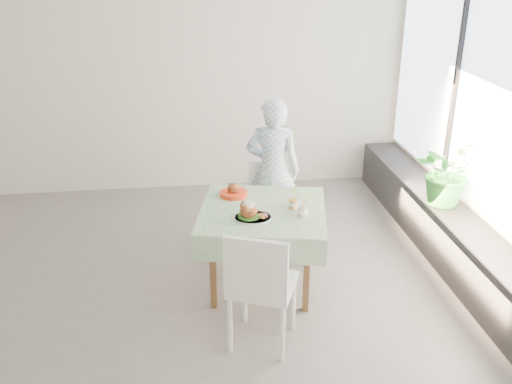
{
  "coord_description": "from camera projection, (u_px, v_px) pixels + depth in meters",
  "views": [
    {
      "loc": [
        0.34,
        -4.27,
        2.77
      ],
      "look_at": [
        0.91,
        0.12,
        0.88
      ],
      "focal_mm": 40.0,
      "sensor_mm": 36.0,
      "label": 1
    }
  ],
  "objects": [
    {
      "name": "floor",
      "position": [
        154.0,
        296.0,
        4.94
      ],
      "size": [
        6.0,
        6.0,
        0.0
      ],
      "primitive_type": "plane",
      "color": "slate",
      "rests_on": "ground"
    },
    {
      "name": "wall_back",
      "position": [
        153.0,
        76.0,
        6.67
      ],
      "size": [
        6.0,
        0.02,
        2.8
      ],
      "primitive_type": "cube",
      "color": "silver",
      "rests_on": "ground"
    },
    {
      "name": "wall_front",
      "position": [
        103.0,
        351.0,
        2.11
      ],
      "size": [
        6.0,
        0.02,
        2.8
      ],
      "primitive_type": "cube",
      "color": "silver",
      "rests_on": "ground"
    },
    {
      "name": "wall_right",
      "position": [
        507.0,
        128.0,
        4.74
      ],
      "size": [
        0.02,
        5.0,
        2.8
      ],
      "primitive_type": "cube",
      "color": "silver",
      "rests_on": "ground"
    },
    {
      "name": "window_pane",
      "position": [
        509.0,
        99.0,
        4.64
      ],
      "size": [
        0.01,
        4.8,
        2.18
      ],
      "primitive_type": "cube",
      "color": "#D1E0F9",
      "rests_on": "ground"
    },
    {
      "name": "window_ledge",
      "position": [
        464.0,
        251.0,
        5.17
      ],
      "size": [
        0.4,
        4.8,
        0.5
      ],
      "primitive_type": "cube",
      "color": "black",
      "rests_on": "ground"
    },
    {
      "name": "cafe_table",
      "position": [
        262.0,
        239.0,
        4.94
      ],
      "size": [
        1.22,
        1.22,
        0.74
      ],
      "color": "brown",
      "rests_on": "ground"
    },
    {
      "name": "chair_far",
      "position": [
        268.0,
        219.0,
        5.79
      ],
      "size": [
        0.41,
        0.41,
        0.8
      ],
      "color": "white",
      "rests_on": "ground"
    },
    {
      "name": "chair_near",
      "position": [
        262.0,
        308.0,
        4.26
      ],
      "size": [
        0.6,
        0.6,
        0.97
      ],
      "color": "white",
      "rests_on": "ground"
    },
    {
      "name": "diner",
      "position": [
        273.0,
        170.0,
        5.67
      ],
      "size": [
        0.62,
        0.49,
        1.48
      ],
      "primitive_type": "imported",
      "rotation": [
        0.0,
        0.0,
        2.87
      ],
      "color": "#81B2CF",
      "rests_on": "ground"
    },
    {
      "name": "main_dish",
      "position": [
        251.0,
        213.0,
        4.63
      ],
      "size": [
        0.31,
        0.31,
        0.16
      ],
      "color": "white",
      "rests_on": "cafe_table"
    },
    {
      "name": "juice_cup_orange",
      "position": [
        293.0,
        203.0,
        4.81
      ],
      "size": [
        0.09,
        0.09,
        0.24
      ],
      "color": "white",
      "rests_on": "cafe_table"
    },
    {
      "name": "juice_cup_lemonade",
      "position": [
        303.0,
        210.0,
        4.67
      ],
      "size": [
        0.09,
        0.09,
        0.24
      ],
      "color": "white",
      "rests_on": "cafe_table"
    },
    {
      "name": "second_dish",
      "position": [
        234.0,
        192.0,
        5.08
      ],
      "size": [
        0.25,
        0.25,
        0.12
      ],
      "color": "red",
      "rests_on": "cafe_table"
    },
    {
      "name": "potted_plant",
      "position": [
        446.0,
        171.0,
        5.41
      ],
      "size": [
        0.78,
        0.78,
        0.66
      ],
      "primitive_type": "imported",
      "rotation": [
        0.0,
        0.0,
        0.77
      ],
      "color": "#297B29",
      "rests_on": "window_ledge"
    }
  ]
}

